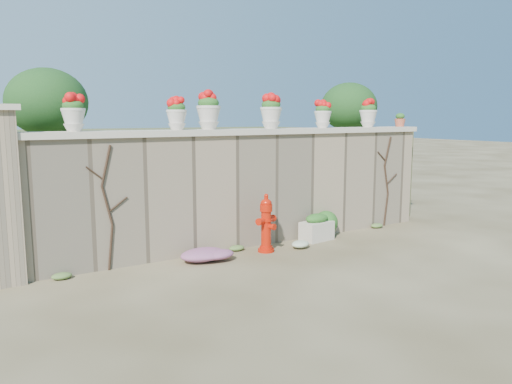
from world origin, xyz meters
TOP-DOWN VIEW (x-y plane):
  - ground at (0.00, 0.00)m, footprint 80.00×80.00m
  - stone_wall at (0.00, 1.80)m, footprint 8.00×0.40m
  - wall_cap at (0.00, 1.80)m, footprint 8.10×0.52m
  - raised_fill at (0.00, 5.00)m, footprint 9.00×6.00m
  - back_shrub_left at (-3.20, 3.00)m, footprint 1.30×1.30m
  - back_shrub_right at (3.40, 3.00)m, footprint 1.30×1.30m
  - vine_left at (-2.67, 1.58)m, footprint 0.60×0.04m
  - vine_right at (3.23, 1.58)m, footprint 0.60×0.04m
  - fire_hydrant at (-0.09, 1.19)m, footprint 0.44×0.31m
  - planter_box at (1.16, 1.36)m, footprint 0.65×0.43m
  - green_shrub at (1.61, 1.55)m, footprint 0.66×0.59m
  - magenta_clump at (-1.24, 1.18)m, footprint 0.99×0.66m
  - white_flowers at (0.50, 1.02)m, footprint 0.48×0.39m
  - urn_pot_0 at (-3.05, 1.80)m, footprint 0.35×0.35m
  - urn_pot_1 at (-1.44, 1.80)m, footprint 0.34×0.34m
  - urn_pot_2 at (-0.86, 1.80)m, footprint 0.41×0.41m
  - urn_pot_3 at (0.41, 1.80)m, footprint 0.40×0.40m
  - urn_pot_4 at (1.62, 1.80)m, footprint 0.34×0.34m
  - urn_pot_5 at (2.84, 1.80)m, footprint 0.36×0.36m
  - terracotta_pot at (3.80, 1.80)m, footprint 0.24×0.24m

SIDE VIEW (x-z plane):
  - ground at x=0.00m, z-range 0.00..0.00m
  - white_flowers at x=0.50m, z-range 0.00..0.17m
  - magenta_clump at x=-1.24m, z-range 0.00..0.26m
  - planter_box at x=1.16m, z-range -0.02..0.49m
  - green_shrub at x=1.61m, z-range 0.00..0.62m
  - fire_hydrant at x=-0.09m, z-range 0.00..1.01m
  - vine_left at x=-2.67m, z-range 0.04..1.94m
  - vine_right at x=3.23m, z-range 0.04..1.94m
  - stone_wall at x=0.00m, z-range 0.00..2.00m
  - raised_fill at x=0.00m, z-range 0.00..2.00m
  - wall_cap at x=0.00m, z-range 2.00..2.10m
  - terracotta_pot at x=3.80m, z-range 2.09..2.37m
  - urn_pot_4 at x=1.62m, z-range 2.10..2.62m
  - urn_pot_1 at x=-1.44m, z-range 2.10..2.62m
  - urn_pot_0 at x=-3.05m, z-range 2.10..2.64m
  - urn_pot_5 at x=2.84m, z-range 2.10..2.66m
  - urn_pot_3 at x=0.41m, z-range 2.10..2.72m
  - urn_pot_2 at x=-0.86m, z-range 2.10..2.74m
  - back_shrub_left at x=-3.20m, z-range 2.00..3.10m
  - back_shrub_right at x=3.40m, z-range 2.00..3.10m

